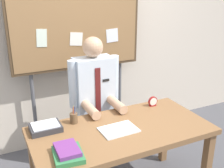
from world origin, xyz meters
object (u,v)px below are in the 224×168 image
desk_clock (153,102)px  person (95,109)px  bulletin_board (77,16)px  book_stack (68,153)px  paper_tray (46,127)px  desk (121,138)px  pen_holder (74,118)px  open_notebook (119,130)px

desk_clock → person: bearing=146.5°
bulletin_board → desk_clock: (0.51, -0.80, -0.81)m
person → bulletin_board: size_ratio=0.64×
book_stack → desk_clock: size_ratio=2.72×
person → paper_tray: size_ratio=5.57×
desk → book_stack: bearing=-159.7°
bulletin_board → desk_clock: bulletin_board is taller
pen_holder → person: bearing=45.2°
desk → open_notebook: size_ratio=4.97×
book_stack → pen_holder: bearing=67.0°
bulletin_board → person: bearing=-90.0°
person → book_stack: person is taller
book_stack → pen_holder: size_ratio=1.71×
book_stack → desk_clock: desk_clock is taller
desk_clock → paper_tray: bearing=-178.4°
bulletin_board → book_stack: 1.62m
pen_holder → paper_tray: (-0.26, -0.03, -0.02)m
bulletin_board → open_notebook: (-0.04, -1.10, -0.85)m
desk_clock → paper_tray: 1.11m
person → paper_tray: (-0.60, -0.37, 0.10)m
book_stack → desk_clock: 1.16m
paper_tray → open_notebook: bearing=-25.6°
pen_holder → desk: bearing=-39.0°
person → pen_holder: size_ratio=9.06×
desk → person: bearing=90.0°
book_stack → open_notebook: bearing=19.7°
open_notebook → book_stack: bearing=-160.3°
person → pen_holder: 0.50m
desk → pen_holder: 0.46m
desk → person: 0.62m
bulletin_board → pen_holder: (-0.34, -0.80, -0.81)m
desk → book_stack: (-0.54, -0.20, 0.12)m
person → open_notebook: person is taller
bulletin_board → paper_tray: (-0.60, -0.83, -0.83)m
bulletin_board → pen_holder: bulletin_board is taller
bulletin_board → desk_clock: size_ratio=22.43×
person → open_notebook: bearing=-93.3°
book_stack → desk_clock: bearing=24.6°
pen_holder → bulletin_board: bearing=67.0°
open_notebook → pen_holder: pen_holder is taller
desk_clock → paper_tray: desk_clock is taller
person → desk_clock: (0.51, -0.34, 0.12)m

